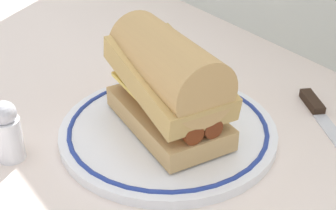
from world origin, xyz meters
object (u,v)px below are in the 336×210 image
at_px(sausage_sandwich, 168,81).
at_px(plate, 168,130).
at_px(butter_knife, 323,117).
at_px(salt_shaker, 7,131).

bearing_deg(sausage_sandwich, plate, 6.51).
relative_size(plate, butter_knife, 1.82).
height_order(salt_shaker, butter_knife, salt_shaker).
relative_size(plate, salt_shaker, 3.55).
distance_m(plate, butter_knife, 0.21).
bearing_deg(sausage_sandwich, butter_knife, 70.45).
relative_size(sausage_sandwich, butter_knife, 1.22).
bearing_deg(salt_shaker, sausage_sandwich, 68.30).
xyz_separation_m(plate, sausage_sandwich, (-0.00, 0.00, 0.07)).
distance_m(salt_shaker, butter_knife, 0.40).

